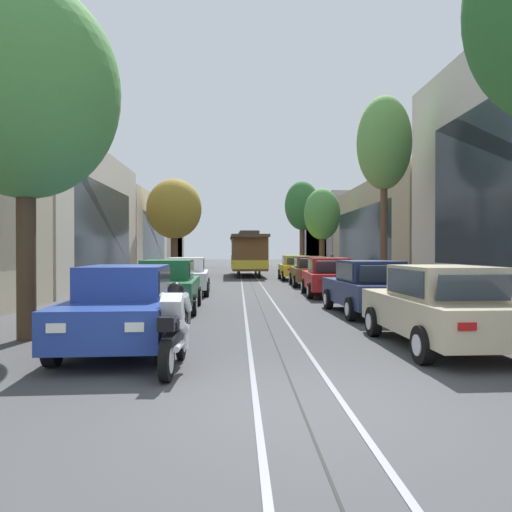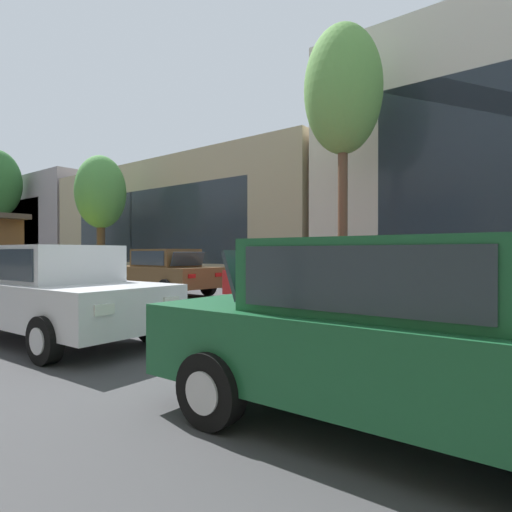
# 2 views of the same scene
# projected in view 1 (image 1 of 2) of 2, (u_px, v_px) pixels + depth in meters

# --- Properties ---
(ground_plane) EXTENTS (160.00, 160.00, 0.00)m
(ground_plane) POSITION_uv_depth(u_px,v_px,m) (251.00, 283.00, 28.80)
(ground_plane) COLOR #424244
(trolley_track_rails) EXTENTS (1.14, 65.64, 0.01)m
(trolley_track_rails) POSITION_uv_depth(u_px,v_px,m) (249.00, 279.00, 32.56)
(trolley_track_rails) COLOR gray
(trolley_track_rails) RESTS_ON ground
(building_facade_left) EXTENTS (5.99, 57.34, 8.52)m
(building_facade_left) POSITION_uv_depth(u_px,v_px,m) (89.00, 223.00, 30.99)
(building_facade_left) COLOR #BCAD93
(building_facade_left) RESTS_ON ground
(building_facade_right) EXTENTS (5.61, 57.34, 9.17)m
(building_facade_right) POSITION_uv_depth(u_px,v_px,m) (402.00, 221.00, 32.28)
(building_facade_right) COLOR beige
(building_facade_right) RESTS_ON ground
(parked_car_blue_near_left) EXTENTS (2.12, 4.41, 1.58)m
(parked_car_blue_near_left) POSITION_uv_depth(u_px,v_px,m) (124.00, 307.00, 9.28)
(parked_car_blue_near_left) COLOR #233D93
(parked_car_blue_near_left) RESTS_ON ground
(parked_car_green_second_left) EXTENTS (2.08, 4.40, 1.58)m
(parked_car_green_second_left) POSITION_uv_depth(u_px,v_px,m) (167.00, 285.00, 15.30)
(parked_car_green_second_left) COLOR #1E6038
(parked_car_green_second_left) RESTS_ON ground
(parked_car_white_mid_left) EXTENTS (2.14, 4.42, 1.58)m
(parked_car_white_mid_left) POSITION_uv_depth(u_px,v_px,m) (187.00, 276.00, 21.11)
(parked_car_white_mid_left) COLOR silver
(parked_car_white_mid_left) RESTS_ON ground
(parked_car_beige_near_right) EXTENTS (2.08, 4.40, 1.58)m
(parked_car_beige_near_right) POSITION_uv_depth(u_px,v_px,m) (440.00, 307.00, 9.33)
(parked_car_beige_near_right) COLOR #C1B28E
(parked_car_beige_near_right) RESTS_ON ground
(parked_car_navy_second_right) EXTENTS (2.12, 4.41, 1.58)m
(parked_car_navy_second_right) POSITION_uv_depth(u_px,v_px,m) (368.00, 287.00, 14.31)
(parked_car_navy_second_right) COLOR #19234C
(parked_car_navy_second_right) RESTS_ON ground
(parked_car_red_mid_right) EXTENTS (2.13, 4.42, 1.58)m
(parked_car_red_mid_right) POSITION_uv_depth(u_px,v_px,m) (328.00, 277.00, 20.17)
(parked_car_red_mid_right) COLOR red
(parked_car_red_mid_right) RESTS_ON ground
(parked_car_brown_fourth_right) EXTENTS (2.10, 4.40, 1.58)m
(parked_car_brown_fourth_right) POSITION_uv_depth(u_px,v_px,m) (310.00, 271.00, 26.01)
(parked_car_brown_fourth_right) COLOR brown
(parked_car_brown_fourth_right) RESTS_ON ground
(parked_car_yellow_fifth_right) EXTENTS (2.00, 4.36, 1.58)m
(parked_car_yellow_fifth_right) POSITION_uv_depth(u_px,v_px,m) (295.00, 268.00, 31.41)
(parked_car_yellow_fifth_right) COLOR gold
(parked_car_yellow_fifth_right) RESTS_ON ground
(street_tree_kerb_left_near) EXTENTS (3.88, 3.57, 7.49)m
(street_tree_kerb_left_near) POSITION_uv_depth(u_px,v_px,m) (25.00, 91.00, 10.17)
(street_tree_kerb_left_near) COLOR #4C3826
(street_tree_kerb_left_near) RESTS_ON ground
(street_tree_kerb_left_second) EXTENTS (3.83, 3.67, 6.91)m
(street_tree_kerb_left_second) POSITION_uv_depth(u_px,v_px,m) (174.00, 209.00, 34.13)
(street_tree_kerb_left_second) COLOR #4C3826
(street_tree_kerb_left_second) RESTS_ON ground
(street_tree_kerb_right_second) EXTENTS (2.26, 2.38, 8.36)m
(street_tree_kerb_right_second) POSITION_uv_depth(u_px,v_px,m) (384.00, 145.00, 20.44)
(street_tree_kerb_right_second) COLOR brown
(street_tree_kerb_right_second) RESTS_ON ground
(street_tree_kerb_right_mid) EXTENTS (2.46, 2.15, 6.11)m
(street_tree_kerb_right_mid) POSITION_uv_depth(u_px,v_px,m) (322.00, 215.00, 33.07)
(street_tree_kerb_right_mid) COLOR #4C3826
(street_tree_kerb_right_mid) RESTS_ON ground
(street_tree_kerb_right_fourth) EXTENTS (3.35, 2.84, 8.60)m
(street_tree_kerb_right_fourth) POSITION_uv_depth(u_px,v_px,m) (302.00, 207.00, 47.01)
(street_tree_kerb_right_fourth) COLOR brown
(street_tree_kerb_right_fourth) RESTS_ON ground
(cable_car_trolley) EXTENTS (2.80, 9.17, 3.28)m
(cable_car_trolley) POSITION_uv_depth(u_px,v_px,m) (248.00, 254.00, 36.31)
(cable_car_trolley) COLOR brown
(cable_car_trolley) RESTS_ON ground
(motorcycle_with_rider) EXTENTS (0.56, 1.99, 1.37)m
(motorcycle_with_rider) POSITION_uv_depth(u_px,v_px,m) (174.00, 329.00, 7.63)
(motorcycle_with_rider) COLOR black
(motorcycle_with_rider) RESTS_ON ground
(pedestrian_on_left_pavement) EXTENTS (0.55, 0.39, 1.67)m
(pedestrian_on_left_pavement) POSITION_uv_depth(u_px,v_px,m) (332.00, 264.00, 34.96)
(pedestrian_on_left_pavement) COLOR #4C4233
(pedestrian_on_left_pavement) RESTS_ON ground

